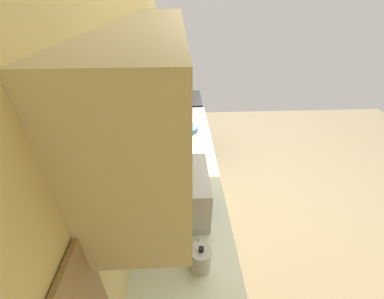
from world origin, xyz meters
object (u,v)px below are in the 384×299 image
microwave (180,192)px  kettle (201,259)px  bowl (189,128)px  oven_range (182,126)px

microwave → kettle: size_ratio=2.57×
kettle → bowl: bearing=-0.0°
bowl → microwave: bearing=174.7°
microwave → bowl: bearing=-5.3°
kettle → oven_range: bearing=1.9°
bowl → kettle: (-1.58, 0.00, 0.05)m
oven_range → bowl: (-0.93, -0.08, 0.46)m
bowl → kettle: kettle is taller
microwave → bowl: size_ratio=2.29×
oven_range → bowl: oven_range is taller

